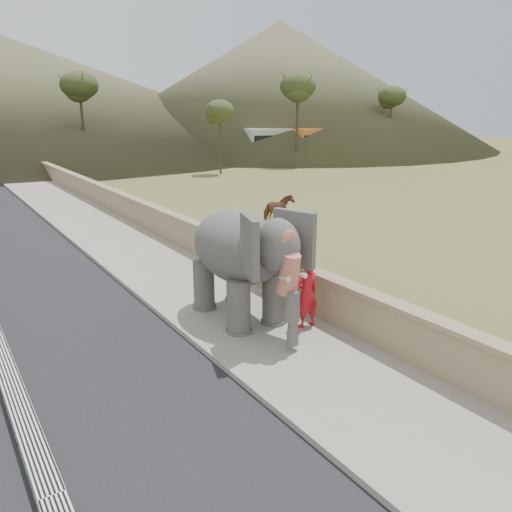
{
  "coord_description": "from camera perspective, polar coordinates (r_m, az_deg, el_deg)",
  "views": [
    {
      "loc": [
        -5.7,
        -5.29,
        4.85
      ],
      "look_at": [
        0.2,
        3.63,
        1.7
      ],
      "focal_mm": 35.0,
      "sensor_mm": 36.0,
      "label": 1
    }
  ],
  "objects": [
    {
      "name": "ground",
      "position": [
        9.17,
        12.02,
        -15.94
      ],
      "size": [
        160.0,
        160.0,
        0.0
      ],
      "primitive_type": "plane",
      "color": "olive",
      "rests_on": "ground"
    },
    {
      "name": "walkway",
      "position": [
        17.0,
        -12.51,
        -0.3
      ],
      "size": [
        3.0,
        120.0,
        0.15
      ],
      "primitive_type": "cube",
      "color": "#9E9687",
      "rests_on": "ground"
    },
    {
      "name": "parapet",
      "position": [
        17.5,
        -7.57,
        2.05
      ],
      "size": [
        0.3,
        120.0,
        1.1
      ],
      "primitive_type": "cube",
      "color": "tan",
      "rests_on": "ground"
    },
    {
      "name": "cow",
      "position": [
        22.32,
        2.57,
        5.42
      ],
      "size": [
        1.45,
        0.72,
        1.2
      ],
      "primitive_type": "imported",
      "rotation": [
        0.0,
        0.0,
        1.63
      ],
      "color": "brown",
      "rests_on": "ground"
    },
    {
      "name": "distant_car",
      "position": [
        47.87,
        -1.61,
        11.46
      ],
      "size": [
        4.56,
        3.15,
        1.44
      ],
      "primitive_type": "imported",
      "rotation": [
        0.0,
        0.0,
        1.19
      ],
      "color": "silver",
      "rests_on": "ground"
    },
    {
      "name": "bus_white",
      "position": [
        50.06,
        5.05,
        12.58
      ],
      "size": [
        11.28,
        4.75,
        3.1
      ],
      "primitive_type": "cube",
      "rotation": [
        0.0,
        0.0,
        1.36
      ],
      "color": "beige",
      "rests_on": "ground"
    },
    {
      "name": "bus_orange",
      "position": [
        51.92,
        9.07,
        12.58
      ],
      "size": [
        11.09,
        2.94,
        3.1
      ],
      "primitive_type": "cube",
      "rotation": [
        0.0,
        0.0,
        1.61
      ],
      "color": "orange",
      "rests_on": "ground"
    },
    {
      "name": "hill_right",
      "position": [
        70.93,
        2.71,
        18.95
      ],
      "size": [
        56.0,
        56.0,
        16.0
      ],
      "primitive_type": "cone",
      "color": "brown",
      "rests_on": "ground"
    },
    {
      "name": "hill_far",
      "position": [
        76.08,
        -26.54,
        16.4
      ],
      "size": [
        80.0,
        80.0,
        14.0
      ],
      "primitive_type": "cone",
      "color": "brown",
      "rests_on": "ground"
    },
    {
      "name": "elephant_and_man",
      "position": [
        11.5,
        -2.03,
        -0.71
      ],
      "size": [
        2.17,
        3.68,
        2.66
      ],
      "color": "#625D59",
      "rests_on": "ground"
    },
    {
      "name": "trees",
      "position": [
        36.2,
        -23.78,
        13.91
      ],
      "size": [
        49.03,
        43.26,
        9.9
      ],
      "color": "#473828",
      "rests_on": "ground"
    }
  ]
}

